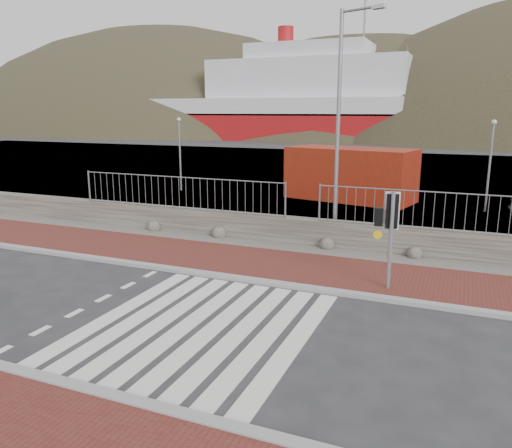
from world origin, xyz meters
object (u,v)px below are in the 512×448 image
at_px(traffic_signal_far, 390,219).
at_px(streetlight, 342,116).
at_px(ferry, 269,105).
at_px(shipping_container, 350,174).

bearing_deg(traffic_signal_far, streetlight, -74.34).
bearing_deg(streetlight, ferry, 134.57).
relative_size(traffic_signal_far, shipping_container, 0.40).
height_order(ferry, streetlight, ferry).
relative_size(traffic_signal_far, streetlight, 0.33).
height_order(traffic_signal_far, shipping_container, shipping_container).
bearing_deg(ferry, shipping_container, -64.69).
xyz_separation_m(ferry, streetlight, (25.68, -59.85, -1.04)).
bearing_deg(ferry, traffic_signal_far, -66.42).
xyz_separation_m(streetlight, shipping_container, (-1.44, 8.59, -3.00)).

